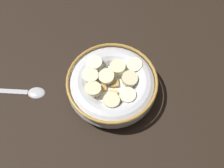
# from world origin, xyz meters

# --- Properties ---
(ground_plane) EXTENTS (1.03, 1.03, 0.02)m
(ground_plane) POSITION_xyz_m (0.00, 0.00, -0.01)
(ground_plane) COLOR black
(cereal_bowl) EXTENTS (0.18, 0.18, 0.05)m
(cereal_bowl) POSITION_xyz_m (0.00, -0.00, 0.03)
(cereal_bowl) COLOR silver
(cereal_bowl) RESTS_ON ground_plane
(spoon) EXTENTS (0.05, 0.15, 0.01)m
(spoon) POSITION_xyz_m (0.02, 0.18, 0.00)
(spoon) COLOR #B7B7BC
(spoon) RESTS_ON ground_plane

